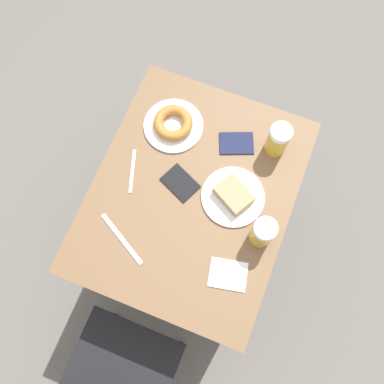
% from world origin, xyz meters
% --- Properties ---
extents(ground_plane, '(8.00, 8.00, 0.00)m').
position_xyz_m(ground_plane, '(0.00, 0.00, 0.00)').
color(ground_plane, '#666059').
extents(table, '(0.71, 0.88, 0.76)m').
position_xyz_m(table, '(0.00, 0.00, 0.68)').
color(table, brown).
rests_on(table, ground_plane).
extents(plate_with_cake, '(0.23, 0.23, 0.05)m').
position_xyz_m(plate_with_cake, '(-0.14, -0.04, 0.78)').
color(plate_with_cake, white).
rests_on(plate_with_cake, table).
extents(plate_with_donut, '(0.22, 0.22, 0.05)m').
position_xyz_m(plate_with_donut, '(0.16, -0.22, 0.78)').
color(plate_with_donut, white).
rests_on(plate_with_donut, table).
extents(beer_mug_left, '(0.08, 0.08, 0.15)m').
position_xyz_m(beer_mug_left, '(-0.28, 0.06, 0.83)').
color(beer_mug_left, gold).
rests_on(beer_mug_left, table).
extents(beer_mug_center, '(0.08, 0.08, 0.15)m').
position_xyz_m(beer_mug_center, '(-0.22, -0.28, 0.83)').
color(beer_mug_center, gold).
rests_on(beer_mug_center, table).
extents(napkin_folded, '(0.14, 0.12, 0.00)m').
position_xyz_m(napkin_folded, '(-0.22, 0.22, 0.76)').
color(napkin_folded, white).
rests_on(napkin_folded, table).
extents(fork, '(0.06, 0.16, 0.00)m').
position_xyz_m(fork, '(0.23, -0.00, 0.76)').
color(fork, silver).
rests_on(fork, table).
extents(knife, '(0.20, 0.12, 0.00)m').
position_xyz_m(knife, '(0.17, 0.24, 0.76)').
color(knife, silver).
rests_on(knife, table).
extents(passport_near_edge, '(0.15, 0.13, 0.01)m').
position_xyz_m(passport_near_edge, '(0.05, -0.02, 0.76)').
color(passport_near_edge, black).
rests_on(passport_near_edge, table).
extents(passport_far_edge, '(0.15, 0.13, 0.01)m').
position_xyz_m(passport_far_edge, '(-0.08, -0.24, 0.76)').
color(passport_far_edge, '#141938').
rests_on(passport_far_edge, table).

